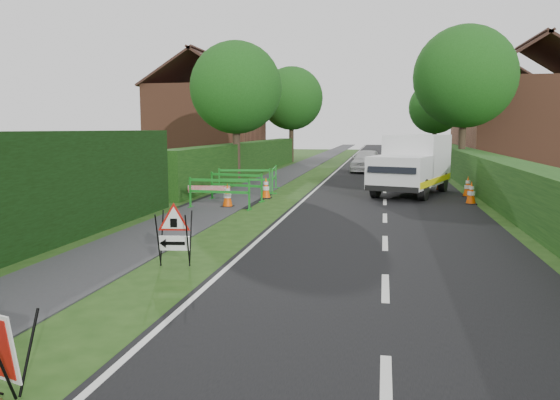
{
  "coord_description": "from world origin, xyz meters",
  "views": [
    {
      "loc": [
        2.42,
        -7.66,
        2.56
      ],
      "look_at": [
        0.06,
        4.75,
        0.9
      ],
      "focal_mm": 35.0,
      "sensor_mm": 36.0,
      "label": 1
    }
  ],
  "objects": [
    {
      "name": "footpath",
      "position": [
        -3.0,
        35.0,
        0.01
      ],
      "size": [
        2.0,
        90.0,
        0.02
      ],
      "primitive_type": "cube",
      "color": "#2D2D30",
      "rests_on": "ground"
    },
    {
      "name": "road_surface",
      "position": [
        2.5,
        35.0,
        0.0
      ],
      "size": [
        6.0,
        90.0,
        0.02
      ],
      "primitive_type": "cube",
      "color": "black",
      "rests_on": "ground"
    },
    {
      "name": "hedge_east",
      "position": [
        6.5,
        16.0,
        0.0
      ],
      "size": [
        1.2,
        50.0,
        1.5
      ],
      "primitive_type": "cube",
      "color": "#14380F",
      "rests_on": "ground"
    },
    {
      "name": "tree_nw",
      "position": [
        -4.6,
        18.0,
        4.48
      ],
      "size": [
        4.4,
        4.4,
        6.7
      ],
      "color": "#2D2116",
      "rests_on": "ground"
    },
    {
      "name": "house_east_a",
      "position": [
        11.0,
        28.0,
        2.9
      ],
      "size": [
        7.5,
        7.4,
        7.88
      ],
      "color": "brown",
      "rests_on": "ground"
    },
    {
      "name": "traffic_cone_0",
      "position": [
        5.37,
        11.59,
        0.39
      ],
      "size": [
        0.38,
        0.38,
        0.79
      ],
      "color": "black",
      "rests_on": "ground"
    },
    {
      "name": "ped_barrier_0",
      "position": [
        -2.71,
        8.95,
        0.63
      ],
      "size": [
        2.08,
        0.48,
        1.0
      ],
      "rotation": [
        0.0,
        0.0,
        -0.06
      ],
      "color": "#178220",
      "rests_on": "ground"
    },
    {
      "name": "tree_fe",
      "position": [
        6.4,
        38.0,
        4.22
      ],
      "size": [
        4.2,
        4.2,
        6.33
      ],
      "color": "#2D2116",
      "rests_on": "ground"
    },
    {
      "name": "tree_fw",
      "position": [
        -4.6,
        34.0,
        4.83
      ],
      "size": [
        4.8,
        4.8,
        7.24
      ],
      "color": "#2D2116",
      "rests_on": "ground"
    },
    {
      "name": "works_van",
      "position": [
        3.54,
        14.11,
        1.22
      ],
      "size": [
        3.41,
        5.39,
        2.3
      ],
      "rotation": [
        0.0,
        0.0,
        -0.31
      ],
      "color": "silver",
      "rests_on": "ground"
    },
    {
      "name": "ped_barrier_2",
      "position": [
        -2.96,
        13.16,
        0.63
      ],
      "size": [
        2.09,
        0.7,
        1.0
      ],
      "rotation": [
        0.0,
        0.0,
        0.17
      ],
      "color": "#178220",
      "rests_on": "ground"
    },
    {
      "name": "ped_barrier_1",
      "position": [
        -2.71,
        11.02,
        0.63
      ],
      "size": [
        2.09,
        0.8,
        1.0
      ],
      "rotation": [
        0.0,
        0.0,
        -0.22
      ],
      "color": "#178220",
      "rests_on": "ground"
    },
    {
      "name": "house_west",
      "position": [
        -10.0,
        30.0,
        2.9
      ],
      "size": [
        7.5,
        7.4,
        7.88
      ],
      "color": "brown",
      "rests_on": "ground"
    },
    {
      "name": "house_east_b",
      "position": [
        12.0,
        42.0,
        2.9
      ],
      "size": [
        7.5,
        7.4,
        7.88
      ],
      "color": "brown",
      "rests_on": "ground"
    },
    {
      "name": "hatchback_car",
      "position": [
        1.44,
        24.85,
        0.68
      ],
      "size": [
        1.91,
        4.12,
        1.37
      ],
      "primitive_type": "imported",
      "rotation": [
        0.0,
        0.0,
        -0.08
      ],
      "color": "silver",
      "rests_on": "ground"
    },
    {
      "name": "ped_barrier_3",
      "position": [
        -1.99,
        14.25,
        0.63
      ],
      "size": [
        0.6,
        2.09,
        1.0
      ],
      "rotation": [
        0.0,
        0.0,
        1.69
      ],
      "color": "#178220",
      "rests_on": "ground"
    },
    {
      "name": "triangle_sign",
      "position": [
        -1.37,
        1.67,
        0.7
      ],
      "size": [
        0.77,
        0.77,
        1.01
      ],
      "rotation": [
        0.0,
        0.0,
        0.13
      ],
      "color": "black",
      "rests_on": "ground"
    },
    {
      "name": "redwhite_plank",
      "position": [
        -3.56,
        10.49,
        0.0
      ],
      "size": [
        1.5,
        0.17,
        0.25
      ],
      "primitive_type": "cube",
      "rotation": [
        0.0,
        0.0,
        0.09
      ],
      "color": "red",
      "rests_on": "ground"
    },
    {
      "name": "tree_ne",
      "position": [
        6.4,
        22.0,
        5.17
      ],
      "size": [
        5.2,
        5.2,
        7.79
      ],
      "color": "#2D2116",
      "rests_on": "ground"
    },
    {
      "name": "traffic_cone_3",
      "position": [
        -2.57,
        9.39,
        0.39
      ],
      "size": [
        0.38,
        0.38,
        0.79
      ],
      "color": "black",
      "rests_on": "ground"
    },
    {
      "name": "traffic_cone_2",
      "position": [
        4.76,
        15.69,
        0.39
      ],
      "size": [
        0.38,
        0.38,
        0.79
      ],
      "color": "black",
      "rests_on": "ground"
    },
    {
      "name": "ground",
      "position": [
        0.0,
        0.0,
        0.0
      ],
      "size": [
        120.0,
        120.0,
        0.0
      ],
      "primitive_type": "plane",
      "color": "#1F4212",
      "rests_on": "ground"
    },
    {
      "name": "traffic_cone_1",
      "position": [
        5.56,
        13.69,
        0.39
      ],
      "size": [
        0.38,
        0.38,
        0.79
      ],
      "color": "black",
      "rests_on": "ground"
    },
    {
      "name": "hedge_west_far",
      "position": [
        -5.0,
        22.0,
        0.0
      ],
      "size": [
        1.0,
        24.0,
        1.8
      ],
      "primitive_type": "cube",
      "color": "#14380F",
      "rests_on": "ground"
    },
    {
      "name": "traffic_cone_4",
      "position": [
        -1.8,
        11.81,
        0.39
      ],
      "size": [
        0.38,
        0.38,
        0.79
      ],
      "color": "black",
      "rests_on": "ground"
    }
  ]
}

